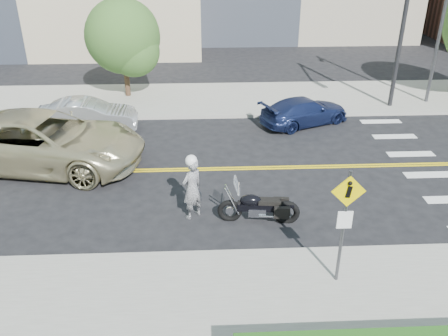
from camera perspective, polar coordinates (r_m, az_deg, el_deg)
name	(u,v)px	position (r m, az deg, el deg)	size (l,w,h in m)	color
ground_plane	(176,170)	(17.18, -5.82, -0.22)	(120.00, 120.00, 0.00)	black
sidewalk_near	(161,324)	(11.03, -7.63, -18.10)	(60.00, 5.00, 0.15)	#9E9B91
sidewalk_far	(182,100)	(24.06, -5.03, 8.19)	(60.00, 5.00, 0.15)	#9E9B91
lamp_post	(443,17)	(24.63, 24.86, 16.15)	(0.16, 0.16, 8.00)	#4C4C51
traffic_light	(415,10)	(22.43, 21.96, 17.17)	(0.28, 4.50, 7.00)	black
pedestrian_sign	(345,217)	(11.16, 14.32, -5.75)	(0.78, 0.08, 3.00)	#4C4C51
motorcyclist	(192,187)	(13.95, -3.86, -2.27)	(0.83, 0.82, 2.06)	#ADACB1
motorcycle	(259,201)	(13.89, 4.26, -3.93)	(2.34, 0.71, 1.42)	black
suv	(44,141)	(18.14, -20.82, 3.04)	(3.28, 7.12, 1.98)	#B9B187
parked_car_silver	(87,116)	(20.96, -16.17, 6.06)	(1.46, 4.17, 1.38)	#B1B6B9
parked_car_blue	(305,111)	(21.22, 9.67, 6.75)	(1.66, 4.08, 1.18)	navy
tree_far_a	(123,36)	(24.10, -12.09, 15.25)	(3.60, 3.60, 4.92)	#382619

